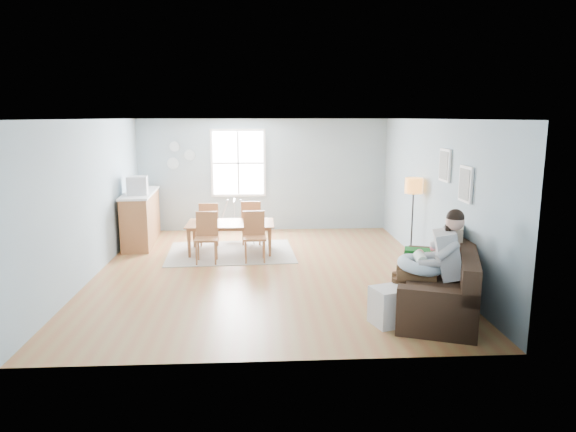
{
  "coord_description": "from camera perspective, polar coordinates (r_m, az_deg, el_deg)",
  "views": [
    {
      "loc": [
        -0.11,
        -8.92,
        2.73
      ],
      "look_at": [
        0.4,
        0.04,
        1.0
      ],
      "focal_mm": 32.0,
      "sensor_mm": 36.0,
      "label": 1
    }
  ],
  "objects": [
    {
      "name": "father",
      "position": [
        7.3,
        15.9,
        -4.73
      ],
      "size": [
        1.15,
        0.67,
        1.53
      ],
      "color": "#9C9C9F",
      "rests_on": "sofa"
    },
    {
      "name": "green_throw",
      "position": [
        8.42,
        16.33,
        -4.27
      ],
      "size": [
        1.26,
        1.14,
        0.04
      ],
      "primitive_type": "cube",
      "rotation": [
        0.0,
        0.0,
        -0.32
      ],
      "color": "#135415",
      "rests_on": "sofa"
    },
    {
      "name": "beige_pillow",
      "position": [
        8.18,
        18.28,
        -2.96
      ],
      "size": [
        0.36,
        0.57,
        0.56
      ],
      "primitive_type": "cube",
      "rotation": [
        0.0,
        0.0,
        -0.4
      ],
      "color": "tan",
      "rests_on": "sofa"
    },
    {
      "name": "room",
      "position": [
        8.93,
        -2.6,
        8.91
      ],
      "size": [
        8.4,
        9.4,
        3.9
      ],
      "color": "#A4643A"
    },
    {
      "name": "window",
      "position": [
        12.44,
        -5.55,
        5.88
      ],
      "size": [
        1.32,
        0.08,
        1.62
      ],
      "color": "white",
      "rests_on": "room"
    },
    {
      "name": "monitor",
      "position": [
        11.2,
        -16.42,
        3.28
      ],
      "size": [
        0.45,
        0.43,
        0.38
      ],
      "color": "#BBBBC0",
      "rests_on": "counter"
    },
    {
      "name": "chair_nw",
      "position": [
        11.12,
        -8.77,
        -0.57
      ],
      "size": [
        0.46,
        0.46,
        0.95
      ],
      "color": "#975434",
      "rests_on": "rug"
    },
    {
      "name": "toddler",
      "position": [
        7.84,
        16.4,
        -3.82
      ],
      "size": [
        0.66,
        0.47,
        0.97
      ],
      "color": "silver",
      "rests_on": "sofa"
    },
    {
      "name": "chair_sw",
      "position": [
        9.89,
        -9.03,
        -1.96
      ],
      "size": [
        0.44,
        0.44,
        0.96
      ],
      "color": "#975434",
      "rests_on": "rug"
    },
    {
      "name": "baby_swing",
      "position": [
        11.56,
        -5.97,
        -0.74
      ],
      "size": [
        0.91,
        0.92,
        0.92
      ],
      "color": "#BBBBC0",
      "rests_on": "room"
    },
    {
      "name": "infant",
      "position": [
        7.34,
        14.49,
        -4.49
      ],
      "size": [
        0.2,
        0.43,
        0.16
      ],
      "color": "silver",
      "rests_on": "nursing_pillow"
    },
    {
      "name": "floor_lamp",
      "position": [
        9.96,
        13.77,
        2.53
      ],
      "size": [
        0.32,
        0.32,
        1.61
      ],
      "color": "black",
      "rests_on": "room"
    },
    {
      "name": "wall_plates",
      "position": [
        12.57,
        -12.01,
        6.56
      ],
      "size": [
        0.67,
        0.02,
        0.66
      ],
      "color": "#A0B7C0",
      "rests_on": "room"
    },
    {
      "name": "rug",
      "position": [
        10.62,
        -6.35,
        -4.03
      ],
      "size": [
        2.64,
        2.07,
        0.01
      ],
      "primitive_type": "cube",
      "rotation": [
        0.0,
        0.0,
        0.05
      ],
      "color": "#99958C",
      "rests_on": "room"
    },
    {
      "name": "chair_ne",
      "position": [
        11.11,
        -4.1,
        -0.39
      ],
      "size": [
        0.45,
        0.45,
        0.98
      ],
      "color": "#975434",
      "rests_on": "rug"
    },
    {
      "name": "nursing_pillow",
      "position": [
        7.33,
        14.47,
        -5.28
      ],
      "size": [
        0.78,
        0.77,
        0.26
      ],
      "primitive_type": "torus",
      "rotation": [
        0.0,
        0.14,
        -0.25
      ],
      "color": "silver",
      "rests_on": "father"
    },
    {
      "name": "dining_table",
      "position": [
        10.54,
        -6.39,
        -2.43
      ],
      "size": [
        1.77,
        0.99,
        0.62
      ],
      "primitive_type": "imported",
      "rotation": [
        0.0,
        0.0,
        -0.01
      ],
      "color": "brown",
      "rests_on": "rug"
    },
    {
      "name": "chair_se",
      "position": [
        9.89,
        -3.75,
        -1.88
      ],
      "size": [
        0.45,
        0.45,
        0.96
      ],
      "color": "#975434",
      "rests_on": "rug"
    },
    {
      "name": "pictures",
      "position": [
        8.49,
        18.03,
        4.43
      ],
      "size": [
        0.05,
        1.34,
        0.74
      ],
      "color": "white",
      "rests_on": "room"
    },
    {
      "name": "sofa",
      "position": [
        7.76,
        16.82,
        -7.6
      ],
      "size": [
        1.72,
        2.5,
        0.93
      ],
      "color": "black",
      "rests_on": "room"
    },
    {
      "name": "storage_cube",
      "position": [
        7.08,
        11.2,
        -9.8
      ],
      "size": [
        0.56,
        0.53,
        0.51
      ],
      "color": "silver",
      "rests_on": "room"
    },
    {
      "name": "counter",
      "position": [
        11.7,
        -16.01,
        -0.13
      ],
      "size": [
        0.73,
        2.07,
        1.14
      ],
      "color": "brown",
      "rests_on": "room"
    }
  ]
}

